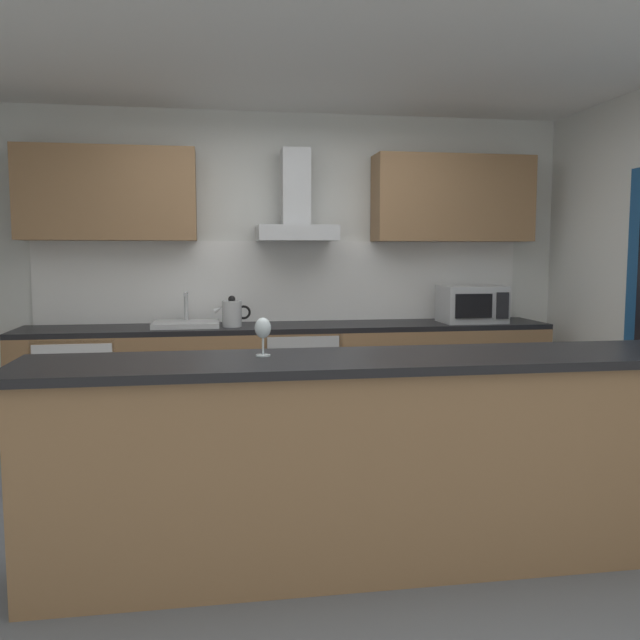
# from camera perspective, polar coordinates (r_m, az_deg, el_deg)

# --- Properties ---
(ground) EXTENTS (5.69, 4.86, 0.02)m
(ground) POSITION_cam_1_polar(r_m,az_deg,el_deg) (3.90, 0.39, -16.45)
(ground) COLOR slate
(ceiling) EXTENTS (5.69, 4.86, 0.02)m
(ceiling) POSITION_cam_1_polar(r_m,az_deg,el_deg) (3.79, 0.41, 23.37)
(ceiling) COLOR white
(wall_back) EXTENTS (5.69, 0.12, 2.60)m
(wall_back) POSITION_cam_1_polar(r_m,az_deg,el_deg) (5.58, -3.05, 4.09)
(wall_back) COLOR silver
(wall_back) RESTS_ON ground
(backsplash_tile) EXTENTS (3.99, 0.02, 0.66)m
(backsplash_tile) POSITION_cam_1_polar(r_m,az_deg,el_deg) (5.51, -2.96, 3.34)
(backsplash_tile) COLOR white
(counter_back) EXTENTS (4.13, 0.60, 0.90)m
(counter_back) POSITION_cam_1_polar(r_m,az_deg,el_deg) (5.30, -2.55, -5.26)
(counter_back) COLOR olive
(counter_back) RESTS_ON ground
(counter_island) EXTENTS (3.32, 0.64, 0.99)m
(counter_island) POSITION_cam_1_polar(r_m,az_deg,el_deg) (3.19, 5.64, -11.85)
(counter_island) COLOR olive
(counter_island) RESTS_ON ground
(upper_cabinets) EXTENTS (4.07, 0.32, 0.70)m
(upper_cabinets) POSITION_cam_1_polar(r_m,az_deg,el_deg) (5.37, -2.81, 10.53)
(upper_cabinets) COLOR olive
(oven) EXTENTS (0.60, 0.62, 0.80)m
(oven) POSITION_cam_1_polar(r_m,az_deg,el_deg) (5.28, -1.85, -5.19)
(oven) COLOR slate
(oven) RESTS_ON ground
(refrigerator) EXTENTS (0.58, 0.60, 0.85)m
(refrigerator) POSITION_cam_1_polar(r_m,az_deg,el_deg) (5.33, -19.79, -5.81)
(refrigerator) COLOR white
(refrigerator) RESTS_ON ground
(microwave) EXTENTS (0.50, 0.38, 0.30)m
(microwave) POSITION_cam_1_polar(r_m,az_deg,el_deg) (5.54, 12.91, 1.34)
(microwave) COLOR #B7BABC
(microwave) RESTS_ON counter_back
(sink) EXTENTS (0.50, 0.40, 0.26)m
(sink) POSITION_cam_1_polar(r_m,az_deg,el_deg) (5.18, -11.44, -0.27)
(sink) COLOR silver
(sink) RESTS_ON counter_back
(kettle) EXTENTS (0.29, 0.15, 0.24)m
(kettle) POSITION_cam_1_polar(r_m,az_deg,el_deg) (5.13, -7.55, 0.59)
(kettle) COLOR #B7BABC
(kettle) RESTS_ON counter_back
(range_hood) EXTENTS (0.62, 0.45, 0.72)m
(range_hood) POSITION_cam_1_polar(r_m,az_deg,el_deg) (5.32, -2.08, 9.25)
(range_hood) COLOR #B7BABC
(wine_glass) EXTENTS (0.08, 0.08, 0.18)m
(wine_glass) POSITION_cam_1_polar(r_m,az_deg,el_deg) (3.05, -4.93, -0.81)
(wine_glass) COLOR silver
(wine_glass) RESTS_ON counter_island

